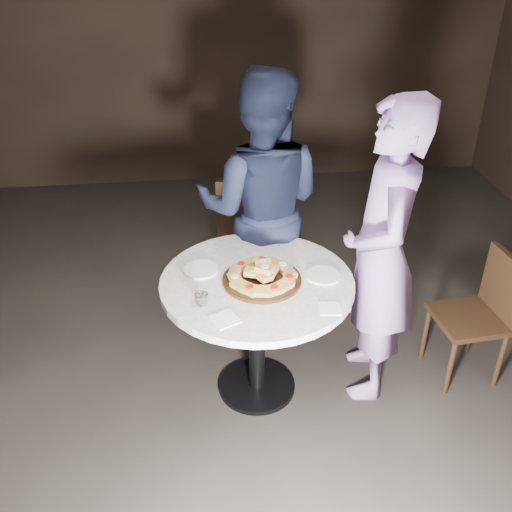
# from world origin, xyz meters

# --- Properties ---
(floor) EXTENTS (7.00, 7.00, 0.00)m
(floor) POSITION_xyz_m (0.00, 0.00, 0.00)
(floor) COLOR black
(floor) RESTS_ON ground
(table) EXTENTS (1.49, 1.49, 0.84)m
(table) POSITION_xyz_m (-0.04, 0.05, 0.68)
(table) COLOR black
(table) RESTS_ON ground
(serving_board) EXTENTS (0.50, 0.50, 0.02)m
(serving_board) POSITION_xyz_m (-0.01, 0.03, 0.85)
(serving_board) COLOR black
(serving_board) RESTS_ON table
(focaccia_pile) EXTENTS (0.40, 0.40, 0.11)m
(focaccia_pile) POSITION_xyz_m (-0.01, 0.03, 0.89)
(focaccia_pile) COLOR #AB8542
(focaccia_pile) RESTS_ON serving_board
(plate_left) EXTENTS (0.22, 0.22, 0.01)m
(plate_left) POSITION_xyz_m (-0.36, 0.19, 0.85)
(plate_left) COLOR white
(plate_left) RESTS_ON table
(plate_right) EXTENTS (0.21, 0.21, 0.01)m
(plate_right) POSITION_xyz_m (0.35, 0.04, 0.85)
(plate_right) COLOR white
(plate_right) RESTS_ON table
(water_glass) EXTENTS (0.07, 0.07, 0.07)m
(water_glass) POSITION_xyz_m (-0.36, -0.15, 0.88)
(water_glass) COLOR silver
(water_glass) RESTS_ON table
(napkin_near) EXTENTS (0.18, 0.18, 0.01)m
(napkin_near) POSITION_xyz_m (-0.25, -0.30, 0.84)
(napkin_near) COLOR white
(napkin_near) RESTS_ON table
(napkin_far) EXTENTS (0.13, 0.13, 0.01)m
(napkin_far) POSITION_xyz_m (0.31, -0.27, 0.84)
(napkin_far) COLOR white
(napkin_far) RESTS_ON table
(chair_far) EXTENTS (0.56, 0.57, 0.94)m
(chair_far) POSITION_xyz_m (0.04, 1.31, 0.54)
(chair_far) COLOR black
(chair_far) RESTS_ON ground
(chair_right) EXTENTS (0.46, 0.44, 0.87)m
(chair_right) POSITION_xyz_m (1.41, 0.07, 0.50)
(chair_right) COLOR black
(chair_right) RESTS_ON ground
(diner_navy) EXTENTS (1.05, 0.90, 1.88)m
(diner_navy) POSITION_xyz_m (0.07, 0.78, 0.94)
(diner_navy) COLOR black
(diner_navy) RESTS_ON ground
(diner_teal) EXTENTS (0.57, 0.76, 1.89)m
(diner_teal) POSITION_xyz_m (0.68, 0.06, 0.95)
(diner_teal) COLOR #866CAE
(diner_teal) RESTS_ON ground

